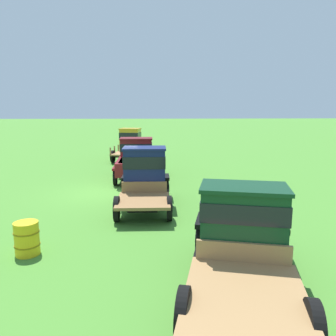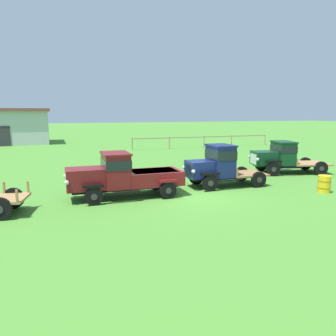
{
  "view_description": "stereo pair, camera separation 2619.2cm",
  "coord_description": "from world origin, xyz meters",
  "px_view_note": "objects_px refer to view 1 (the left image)",
  "views": [
    {
      "loc": [
        14.56,
        1.7,
        3.71
      ],
      "look_at": [
        -0.51,
        2.63,
        1.0
      ],
      "focal_mm": 35.0,
      "sensor_mm": 36.0,
      "label": 1
    },
    {
      "loc": [
        -6.45,
        -13.93,
        3.98
      ],
      "look_at": [
        -0.51,
        2.63,
        1.0
      ],
      "focal_mm": 35.0,
      "sensor_mm": 36.0,
      "label": 2
    }
  ],
  "objects_px": {
    "vintage_truck_foreground_near": "(131,143)",
    "vintage_truck_far_side": "(242,229)",
    "vintage_truck_midrow_center": "(145,175)",
    "vintage_truck_second_in_line": "(136,158)",
    "oil_drum_beside_row": "(27,238)"
  },
  "relations": [
    {
      "from": "vintage_truck_second_in_line",
      "to": "vintage_truck_foreground_near",
      "type": "bearing_deg",
      "value": -174.71
    },
    {
      "from": "vintage_truck_far_side",
      "to": "oil_drum_beside_row",
      "type": "bearing_deg",
      "value": -105.65
    },
    {
      "from": "vintage_truck_foreground_near",
      "to": "vintage_truck_far_side",
      "type": "distance_m",
      "value": 18.38
    },
    {
      "from": "vintage_truck_far_side",
      "to": "vintage_truck_foreground_near",
      "type": "bearing_deg",
      "value": -169.54
    },
    {
      "from": "vintage_truck_foreground_near",
      "to": "vintage_truck_far_side",
      "type": "height_order",
      "value": "vintage_truck_foreground_near"
    },
    {
      "from": "vintage_truck_far_side",
      "to": "oil_drum_beside_row",
      "type": "xyz_separation_m",
      "value": [
        -1.45,
        -5.19,
        -0.67
      ]
    },
    {
      "from": "vintage_truck_midrow_center",
      "to": "oil_drum_beside_row",
      "type": "height_order",
      "value": "vintage_truck_midrow_center"
    },
    {
      "from": "vintage_truck_midrow_center",
      "to": "oil_drum_beside_row",
      "type": "relative_size",
      "value": 5.22
    },
    {
      "from": "oil_drum_beside_row",
      "to": "vintage_truck_far_side",
      "type": "bearing_deg",
      "value": 74.35
    },
    {
      "from": "vintage_truck_second_in_line",
      "to": "vintage_truck_midrow_center",
      "type": "bearing_deg",
      "value": 5.54
    },
    {
      "from": "vintage_truck_foreground_near",
      "to": "vintage_truck_far_side",
      "type": "xyz_separation_m",
      "value": [
        18.07,
        3.34,
        -0.1
      ]
    },
    {
      "from": "vintage_truck_midrow_center",
      "to": "oil_drum_beside_row",
      "type": "bearing_deg",
      "value": -34.33
    },
    {
      "from": "vintage_truck_foreground_near",
      "to": "oil_drum_beside_row",
      "type": "bearing_deg",
      "value": -6.37
    },
    {
      "from": "vintage_truck_midrow_center",
      "to": "vintage_truck_foreground_near",
      "type": "bearing_deg",
      "value": -174.6
    },
    {
      "from": "vintage_truck_midrow_center",
      "to": "vintage_truck_far_side",
      "type": "distance_m",
      "value": 6.25
    }
  ]
}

